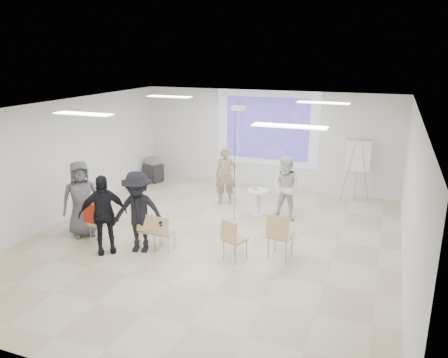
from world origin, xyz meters
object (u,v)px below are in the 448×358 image
(chair_far_left, at_px, (83,210))
(chair_right_far, at_px, (279,233))
(chair_left_mid, at_px, (97,222))
(audience_outer, at_px, (81,195))
(chair_right_inner, at_px, (233,237))
(player_right, at_px, (287,185))
(audience_mid, at_px, (138,207))
(chair_center, at_px, (163,230))
(laptop, at_px, (150,228))
(av_cart, at_px, (153,170))
(pedestal_table, at_px, (258,201))
(player_left, at_px, (226,172))
(flipchart_easel, at_px, (358,155))
(audience_left, at_px, (103,209))
(chair_left_inner, at_px, (148,228))

(chair_far_left, bearing_deg, chair_right_far, 21.32)
(chair_left_mid, height_order, audience_outer, audience_outer)
(chair_right_inner, relative_size, audience_outer, 0.44)
(audience_outer, bearing_deg, player_right, -12.12)
(chair_right_inner, relative_size, audience_mid, 0.44)
(audience_mid, bearing_deg, chair_center, 5.95)
(laptop, distance_m, av_cart, 5.09)
(laptop, bearing_deg, audience_outer, -7.79)
(pedestal_table, height_order, player_left, player_left)
(chair_far_left, height_order, chair_left_mid, chair_far_left)
(pedestal_table, xyz_separation_m, chair_left_mid, (-2.86, -2.91, 0.10))
(chair_far_left, bearing_deg, flipchart_easel, 56.21)
(pedestal_table, relative_size, chair_right_inner, 0.79)
(chair_left_mid, height_order, chair_right_far, chair_right_far)
(player_left, xyz_separation_m, chair_right_far, (2.23, -2.82, -0.33))
(player_left, height_order, chair_left_mid, player_left)
(av_cart, bearing_deg, flipchart_easel, 20.02)
(chair_right_inner, xyz_separation_m, audience_left, (-2.67, -0.59, 0.46))
(chair_center, relative_size, audience_outer, 0.41)
(player_left, relative_size, av_cart, 2.25)
(player_right, height_order, chair_left_mid, player_right)
(chair_right_inner, xyz_separation_m, audience_mid, (-2.00, -0.29, 0.48))
(pedestal_table, bearing_deg, flipchart_easel, 40.31)
(flipchart_easel, bearing_deg, pedestal_table, -141.53)
(chair_left_mid, relative_size, audience_left, 0.41)
(chair_right_inner, bearing_deg, audience_left, -144.49)
(chair_left_mid, xyz_separation_m, audience_left, (0.46, -0.38, 0.50))
(audience_outer, bearing_deg, chair_right_far, -39.28)
(player_right, bearing_deg, player_left, 171.13)
(chair_right_far, height_order, laptop, chair_right_far)
(audience_outer, relative_size, av_cart, 2.43)
(player_left, height_order, chair_far_left, player_left)
(chair_center, bearing_deg, pedestal_table, 65.17)
(audience_mid, bearing_deg, chair_left_inner, 32.45)
(chair_far_left, bearing_deg, pedestal_table, 54.42)
(laptop, bearing_deg, player_right, -137.87)
(laptop, xyz_separation_m, flipchart_easel, (3.88, 4.70, 0.90))
(chair_right_inner, distance_m, audience_left, 2.77)
(audience_mid, bearing_deg, chair_right_far, 0.90)
(player_right, relative_size, chair_right_inner, 2.09)
(laptop, bearing_deg, pedestal_table, -126.34)
(audience_outer, bearing_deg, chair_left_mid, -63.78)
(player_left, xyz_separation_m, audience_left, (-1.31, -3.79, 0.06))
(av_cart, bearing_deg, player_left, -3.93)
(audience_left, height_order, audience_outer, audience_outer)
(chair_left_mid, distance_m, audience_left, 0.78)
(pedestal_table, height_order, audience_outer, audience_outer)
(flipchart_easel, distance_m, av_cart, 6.43)
(chair_right_far, distance_m, laptop, 2.78)
(chair_left_inner, bearing_deg, audience_left, -158.42)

